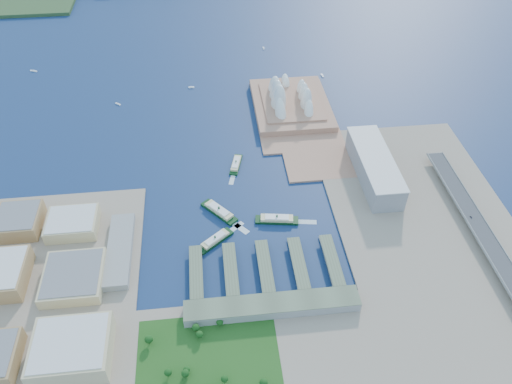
{
  "coord_description": "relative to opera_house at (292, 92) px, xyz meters",
  "views": [
    {
      "loc": [
        -39.86,
        -461.17,
        486.38
      ],
      "look_at": [
        16.87,
        48.1,
        18.0
      ],
      "focal_mm": 35.0,
      "sensor_mm": 36.0,
      "label": 1
    }
  ],
  "objects": [
    {
      "name": "south_land",
      "position": [
        -105.0,
        -490.0,
        -30.5
      ],
      "size": [
        720.0,
        180.0,
        3.0
      ],
      "primitive_type": "cube",
      "color": "gray",
      "rests_on": "ground"
    },
    {
      "name": "expressway",
      "position": [
        195.0,
        -340.0,
        -23.07
      ],
      "size": [
        26.0,
        340.0,
        11.85
      ],
      "primitive_type": null,
      "color": "gray",
      "rests_on": "east_land"
    },
    {
      "name": "opera_house",
      "position": [
        0.0,
        0.0,
        0.0
      ],
      "size": [
        134.0,
        180.0,
        58.0
      ],
      "primitive_type": null,
      "color": "white",
      "rests_on": "peninsula"
    },
    {
      "name": "park",
      "position": [
        -165.0,
        -470.0,
        -21.0
      ],
      "size": [
        150.0,
        110.0,
        16.0
      ],
      "primitive_type": null,
      "color": "#194714",
      "rests_on": "south_land"
    },
    {
      "name": "ferry_wharves",
      "position": [
        -91.0,
        -355.0,
        -27.35
      ],
      "size": [
        184.0,
        90.0,
        9.3
      ],
      "primitive_type": null,
      "color": "#536049",
      "rests_on": "ground"
    },
    {
      "name": "ferry_d",
      "position": [
        -64.33,
        -273.61,
        -26.48
      ],
      "size": [
        59.99,
        23.64,
        11.04
      ],
      "primitive_type": null,
      "rotation": [
        0.0,
        0.0,
        1.42
      ],
      "color": "black",
      "rests_on": "ground"
    },
    {
      "name": "boat_b",
      "position": [
        -174.31,
        89.34,
        -30.56
      ],
      "size": [
        10.87,
        4.35,
        2.88
      ],
      "primitive_type": null,
      "rotation": [
        0.0,
        0.0,
        1.51
      ],
      "color": "white",
      "rests_on": "ground"
    },
    {
      "name": "boat_d",
      "position": [
        -482.14,
        186.31,
        -30.74
      ],
      "size": [
        15.01,
        8.91,
        2.52
      ],
      "primitive_type": null,
      "rotation": [
        0.0,
        0.0,
        1.16
      ],
      "color": "white",
      "rests_on": "ground"
    },
    {
      "name": "boat_a",
      "position": [
        -305.98,
        46.52,
        -30.84
      ],
      "size": [
        10.89,
        10.32,
        2.32
      ],
      "primitive_type": null,
      "rotation": [
        0.0,
        0.0,
        0.83
      ],
      "color": "white",
      "rests_on": "ground"
    },
    {
      "name": "terminal_building",
      "position": [
        -90.0,
        -415.0,
        -23.0
      ],
      "size": [
        200.0,
        28.0,
        12.0
      ],
      "primitive_type": "cube",
      "color": "gray",
      "rests_on": "south_land"
    },
    {
      "name": "ferry_c",
      "position": [
        -149.38,
        -301.88,
        -26.94
      ],
      "size": [
        50.3,
        44.1,
        10.12
      ],
      "primitive_type": null,
      "rotation": [
        0.0,
        0.0,
        2.25
      ],
      "color": "black",
      "rests_on": "ground"
    },
    {
      "name": "car_c",
      "position": [
        191.0,
        -309.16,
        -16.49
      ],
      "size": [
        1.84,
        4.53,
        1.31
      ],
      "primitive_type": "imported",
      "rotation": [
        0.0,
        0.0,
        3.14
      ],
      "color": "slate",
      "rests_on": "expressway"
    },
    {
      "name": "west_buildings",
      "position": [
        -355.0,
        -350.0,
        -15.5
      ],
      "size": [
        200.0,
        280.0,
        27.0
      ],
      "primitive_type": null,
      "color": "#9C7A4E",
      "rests_on": "west_land"
    },
    {
      "name": "toaster_building",
      "position": [
        90.0,
        -200.0,
        -11.5
      ],
      "size": [
        45.0,
        155.0,
        35.0
      ],
      "primitive_type": "cube",
      "color": "gray",
      "rests_on": "east_land"
    },
    {
      "name": "ferry_b",
      "position": [
        -109.63,
        -148.66,
        -27.4
      ],
      "size": [
        24.34,
        50.16,
        9.19
      ],
      "primitive_type": null,
      "rotation": [
        0.0,
        0.0,
        -0.26
      ],
      "color": "black",
      "rests_on": "ground"
    },
    {
      "name": "boat_e",
      "position": [
        -20.46,
        232.59,
        -30.74
      ],
      "size": [
        3.32,
        10.31,
        2.53
      ],
      "primitive_type": null,
      "rotation": [
        0.0,
        0.0,
        0.0
      ],
      "color": "white",
      "rests_on": "ground"
    },
    {
      "name": "west_land",
      "position": [
        -355.0,
        -385.0,
        -30.5
      ],
      "size": [
        220.0,
        390.0,
        3.0
      ],
      "primitive_type": "cube",
      "color": "gray",
      "rests_on": "ground"
    },
    {
      "name": "ferry_a",
      "position": [
        -141.38,
        -249.38,
        -26.34
      ],
      "size": [
        50.36,
        55.45,
        11.31
      ],
      "primitive_type": null,
      "rotation": [
        0.0,
        0.0,
        0.7
      ],
      "color": "black",
      "rests_on": "ground"
    },
    {
      "name": "boat_c",
      "position": [
        78.86,
        105.36,
        -30.65
      ],
      "size": [
        4.82,
        12.34,
        2.71
      ],
      "primitive_type": null,
      "rotation": [
        0.0,
        0.0,
        3.25
      ],
      "color": "white",
      "rests_on": "ground"
    },
    {
      "name": "ground",
      "position": [
        -105.0,
        -280.0,
        -32.0
      ],
      "size": [
        3000.0,
        3000.0,
        0.0
      ],
      "primitive_type": "plane",
      "color": "#10214D",
      "rests_on": "ground"
    },
    {
      "name": "peninsula",
      "position": [
        2.5,
        -20.0,
        -30.5
      ],
      "size": [
        135.0,
        220.0,
        3.0
      ],
      "primitive_type": "cube",
      "color": "#A9765C",
      "rests_on": "ground"
    },
    {
      "name": "east_land",
      "position": [
        135.0,
        -330.0,
        -30.5
      ],
      "size": [
        240.0,
        500.0,
        3.0
      ],
      "primitive_type": "cube",
      "color": "gray",
      "rests_on": "ground"
    }
  ]
}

